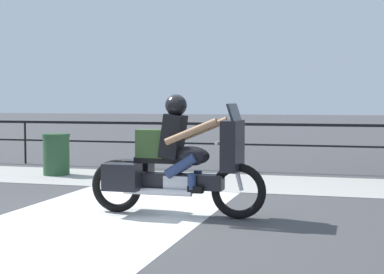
{
  "coord_description": "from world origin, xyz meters",
  "views": [
    {
      "loc": [
        2.72,
        -7.35,
        1.52
      ],
      "look_at": [
        0.36,
        1.03,
        0.99
      ],
      "focal_mm": 55.0,
      "sensor_mm": 36.0,
      "label": 1
    }
  ],
  "objects": [
    {
      "name": "ground_plane",
      "position": [
        0.0,
        0.0,
        0.0
      ],
      "size": [
        120.0,
        120.0,
        0.0
      ],
      "primitive_type": "plane",
      "color": "#424244"
    },
    {
      "name": "sidewalk_band",
      "position": [
        0.0,
        3.4,
        0.01
      ],
      "size": [
        44.0,
        2.4,
        0.01
      ],
      "primitive_type": "cube",
      "color": "#A8A59E",
      "rests_on": "ground"
    },
    {
      "name": "crosswalk_band",
      "position": [
        -0.5,
        -0.2,
        0.0
      ],
      "size": [
        2.72,
        6.0,
        0.01
      ],
      "primitive_type": "cube",
      "color": "silver",
      "rests_on": "ground"
    },
    {
      "name": "fence_railing",
      "position": [
        0.0,
        5.34,
        0.83
      ],
      "size": [
        36.0,
        0.05,
        1.05
      ],
      "color": "black",
      "rests_on": "ground"
    },
    {
      "name": "motorcycle",
      "position": [
        0.4,
        0.08,
        0.71
      ],
      "size": [
        2.43,
        0.76,
        1.62
      ],
      "rotation": [
        0.0,
        0.0,
        -0.04
      ],
      "color": "black",
      "rests_on": "ground"
    },
    {
      "name": "trash_bin",
      "position": [
        -3.24,
        3.48,
        0.43
      ],
      "size": [
        0.56,
        0.56,
        0.86
      ],
      "color": "#284C2D",
      "rests_on": "ground"
    }
  ]
}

